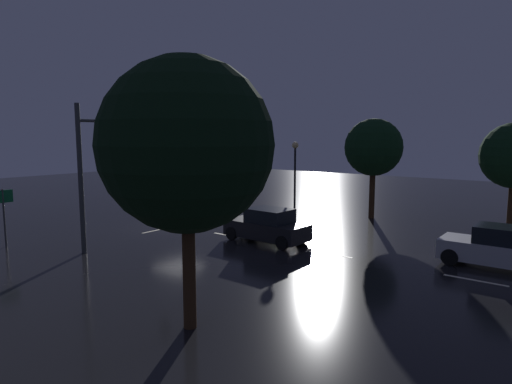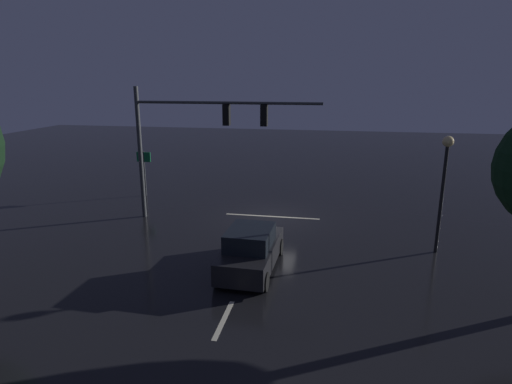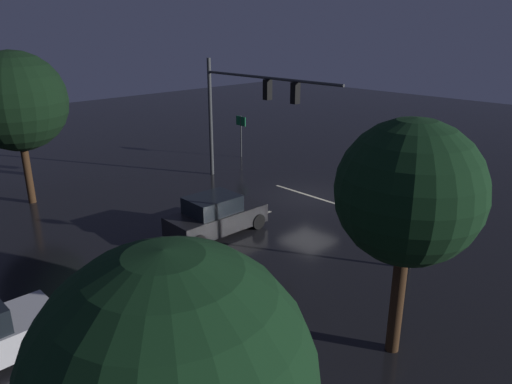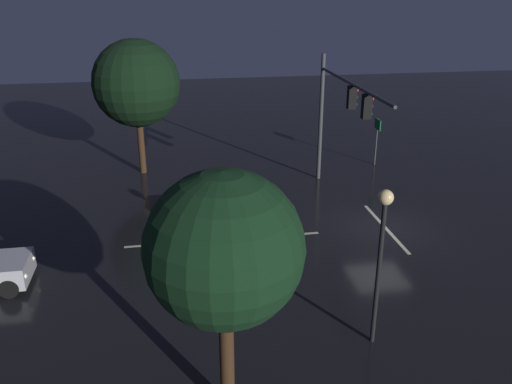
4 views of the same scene
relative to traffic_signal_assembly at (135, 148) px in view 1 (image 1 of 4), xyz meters
name	(u,v)px [view 1 (image 1 of 4)]	position (x,y,z in m)	size (l,w,h in m)	color
ground_plane	(178,226)	(-3.67, -1.03, -4.68)	(80.00, 80.00, 0.00)	black
traffic_signal_assembly	(135,148)	(0.00, 0.00, 0.00)	(9.26, 0.47, 6.72)	#383A3D
lane_dash_far	(230,236)	(-3.67, 2.97, -4.68)	(2.20, 0.16, 0.01)	beige
lane_dash_mid	(330,254)	(-3.67, 8.97, -4.68)	(2.20, 0.16, 0.01)	beige
lane_dash_near	(475,280)	(-3.67, 14.97, -4.68)	(2.20, 0.16, 0.01)	beige
stop_bar	(177,226)	(-3.67, -1.19, -4.68)	(5.00, 0.16, 0.01)	beige
car_approaching	(267,226)	(-3.81, 5.36, -3.88)	(2.03, 4.42, 1.70)	black
car_distant	(499,248)	(-5.99, 15.34, -3.88)	(1.92, 4.38, 1.70)	#B7B7BC
street_lamp_left_kerb	(295,164)	(-11.13, 2.29, -1.23)	(0.44, 0.44, 4.90)	black
route_sign	(3,206)	(4.70, -3.91, -2.67)	(0.90, 0.09, 2.80)	#383A3D
tree_right_near	(187,145)	(5.56, 9.56, 0.35)	(4.68, 4.68, 7.39)	#382314
tree_left_far	(374,148)	(-13.16, 6.89, -0.13)	(3.66, 3.66, 6.40)	#382314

